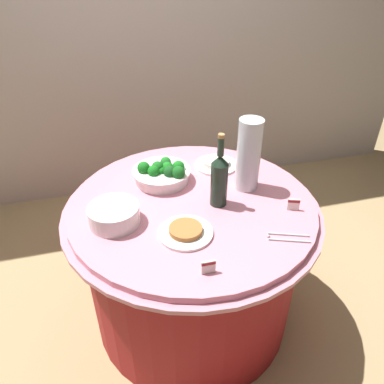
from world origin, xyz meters
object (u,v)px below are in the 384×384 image
plate_stack (114,215)px  label_placard_mid (294,204)px  food_plate_rice (216,164)px  decorative_fruit_vase (248,158)px  broccoli_bowl (162,173)px  food_plate_peanuts (186,231)px  wine_bottle (219,179)px  serving_tongs (287,237)px  label_placard_front (209,266)px

plate_stack → label_placard_mid: (0.75, -0.11, -0.01)m
food_plate_rice → decorative_fruit_vase: bearing=-71.7°
broccoli_bowl → label_placard_mid: 0.63m
plate_stack → food_plate_peanuts: bearing=-28.8°
wine_bottle → label_placard_mid: size_ratio=6.11×
serving_tongs → food_plate_rice: (-0.09, 0.61, 0.01)m
food_plate_rice → label_placard_mid: (0.20, -0.45, 0.02)m
serving_tongs → food_plate_peanuts: 0.40m
plate_stack → label_placard_front: (0.29, -0.37, -0.01)m
broccoli_bowl → plate_stack: 0.37m
food_plate_rice → label_placard_mid: label_placard_mid is taller
food_plate_peanuts → wine_bottle: bearing=41.0°
plate_stack → serving_tongs: bearing=-23.0°
food_plate_peanuts → food_plate_rice: bearing=59.6°
serving_tongs → label_placard_mid: 0.20m
label_placard_front → broccoli_bowl: bearing=93.4°
broccoli_bowl → label_placard_front: 0.64m
wine_bottle → food_plate_rice: size_ratio=1.53×
plate_stack → decorative_fruit_vase: size_ratio=0.62×
plate_stack → food_plate_peanuts: plate_stack is taller
plate_stack → broccoli_bowl: bearing=46.5°
plate_stack → food_plate_rice: plate_stack is taller
label_placard_front → plate_stack: bearing=128.2°
wine_bottle → label_placard_front: size_ratio=6.11×
wine_bottle → label_placard_mid: bearing=-23.2°
wine_bottle → serving_tongs: 0.37m
plate_stack → wine_bottle: 0.46m
serving_tongs → label_placard_mid: label_placard_mid is taller
decorative_fruit_vase → food_plate_rice: bearing=108.3°
decorative_fruit_vase → food_plate_peanuts: size_ratio=1.55×
label_placard_mid → label_placard_front: bearing=-150.6°
decorative_fruit_vase → label_placard_mid: 0.29m
serving_tongs → label_placard_mid: size_ratio=3.00×
broccoli_bowl → food_plate_rice: bearing=14.1°
plate_stack → food_plate_peanuts: (0.26, -0.15, -0.03)m
plate_stack → serving_tongs: (0.64, -0.27, -0.04)m
plate_stack → food_plate_rice: size_ratio=0.95×
serving_tongs → decorative_fruit_vase: bearing=92.7°
broccoli_bowl → wine_bottle: 0.33m
broccoli_bowl → decorative_fruit_vase: 0.41m
broccoli_bowl → label_placard_front: (0.04, -0.64, -0.01)m
food_plate_peanuts → label_placard_mid: size_ratio=4.00×
food_plate_peanuts → serving_tongs: bearing=-18.6°
plate_stack → label_placard_mid: 0.76m
broccoli_bowl → food_plate_peanuts: size_ratio=1.27×
broccoli_bowl → label_placard_mid: bearing=-36.9°
serving_tongs → broccoli_bowl: bearing=125.8°
plate_stack → label_placard_front: 0.47m
decorative_fruit_vase → serving_tongs: size_ratio=2.06×
label_placard_mid → decorative_fruit_vase: bearing=119.9°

